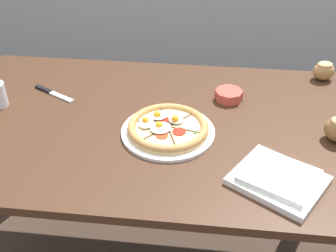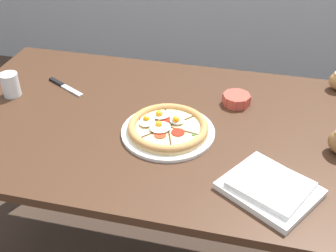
{
  "view_description": "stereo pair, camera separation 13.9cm",
  "coord_description": "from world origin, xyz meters",
  "px_view_note": "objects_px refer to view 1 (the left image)",
  "views": [
    {
      "loc": [
        0.18,
        -1.19,
        1.58
      ],
      "look_at": [
        0.05,
        -0.06,
        0.78
      ],
      "focal_mm": 45.0,
      "sensor_mm": 36.0,
      "label": 1
    },
    {
      "loc": [
        0.32,
        -1.16,
        1.58
      ],
      "look_at": [
        0.05,
        -0.06,
        0.78
      ],
      "focal_mm": 45.0,
      "sensor_mm": 36.0,
      "label": 2
    }
  ],
  "objects_px": {
    "knife_main": "(53,93)",
    "ramekin_bowl": "(229,95)",
    "napkin_folded": "(278,179)",
    "bread_piece_near": "(324,70)",
    "pizza": "(168,128)",
    "dining_table": "(156,143)"
  },
  "relations": [
    {
      "from": "knife_main",
      "to": "ramekin_bowl",
      "type": "bearing_deg",
      "value": 31.68
    },
    {
      "from": "napkin_folded",
      "to": "bread_piece_near",
      "type": "height_order",
      "value": "bread_piece_near"
    },
    {
      "from": "pizza",
      "to": "knife_main",
      "type": "relative_size",
      "value": 1.71
    },
    {
      "from": "napkin_folded",
      "to": "bread_piece_near",
      "type": "bearing_deg",
      "value": 69.71
    },
    {
      "from": "ramekin_bowl",
      "to": "knife_main",
      "type": "height_order",
      "value": "ramekin_bowl"
    },
    {
      "from": "pizza",
      "to": "bread_piece_near",
      "type": "relative_size",
      "value": 3.2
    },
    {
      "from": "ramekin_bowl",
      "to": "napkin_folded",
      "type": "height_order",
      "value": "ramekin_bowl"
    },
    {
      "from": "dining_table",
      "to": "pizza",
      "type": "height_order",
      "value": "pizza"
    },
    {
      "from": "dining_table",
      "to": "ramekin_bowl",
      "type": "distance_m",
      "value": 0.33
    },
    {
      "from": "pizza",
      "to": "knife_main",
      "type": "xyz_separation_m",
      "value": [
        -0.46,
        0.2,
        -0.02
      ]
    },
    {
      "from": "napkin_folded",
      "to": "ramekin_bowl",
      "type": "bearing_deg",
      "value": 107.46
    },
    {
      "from": "pizza",
      "to": "ramekin_bowl",
      "type": "relative_size",
      "value": 2.97
    },
    {
      "from": "ramekin_bowl",
      "to": "knife_main",
      "type": "distance_m",
      "value": 0.67
    },
    {
      "from": "knife_main",
      "to": "bread_piece_near",
      "type": "bearing_deg",
      "value": 41.36
    },
    {
      "from": "ramekin_bowl",
      "to": "bread_piece_near",
      "type": "height_order",
      "value": "bread_piece_near"
    },
    {
      "from": "napkin_folded",
      "to": "bread_piece_near",
      "type": "xyz_separation_m",
      "value": [
        0.24,
        0.65,
        0.02
      ]
    },
    {
      "from": "pizza",
      "to": "dining_table",
      "type": "bearing_deg",
      "value": 128.29
    },
    {
      "from": "ramekin_bowl",
      "to": "dining_table",
      "type": "bearing_deg",
      "value": -144.55
    },
    {
      "from": "dining_table",
      "to": "pizza",
      "type": "distance_m",
      "value": 0.14
    },
    {
      "from": "dining_table",
      "to": "knife_main",
      "type": "xyz_separation_m",
      "value": [
        -0.42,
        0.14,
        0.1
      ]
    },
    {
      "from": "bread_piece_near",
      "to": "ramekin_bowl",
      "type": "bearing_deg",
      "value": -151.95
    },
    {
      "from": "dining_table",
      "to": "napkin_folded",
      "type": "height_order",
      "value": "napkin_folded"
    }
  ]
}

